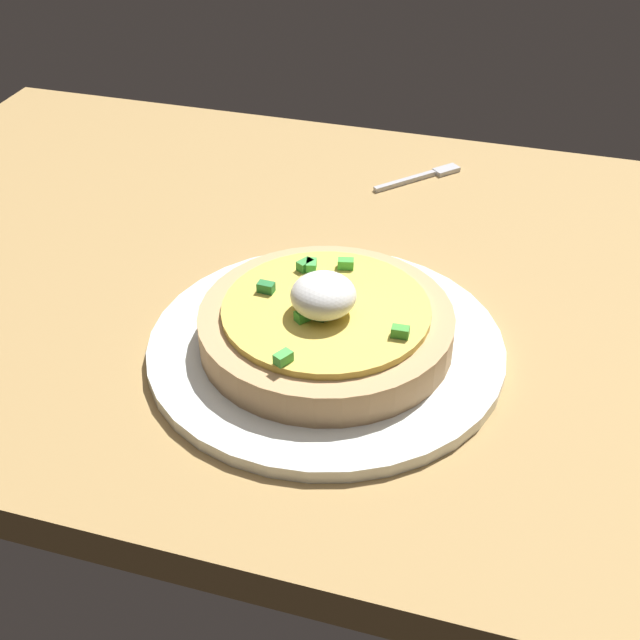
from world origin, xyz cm
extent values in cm
cube|color=#A4814C|center=(0.00, 0.00, 1.54)|extent=(107.05, 64.03, 3.08)
cylinder|color=white|center=(-0.49, -10.64, 3.62)|extent=(27.86, 27.86, 1.08)
cylinder|color=tan|center=(-0.49, -10.64, 5.54)|extent=(19.66, 19.66, 2.77)
cylinder|color=#DFBE4D|center=(-0.49, -10.64, 7.22)|extent=(15.97, 15.97, 0.58)
ellipsoid|color=white|center=(0.14, -11.42, 9.07)|extent=(4.92, 4.92, 3.12)
cube|color=green|center=(-3.09, -6.10, 7.91)|extent=(1.33, 1.51, 0.80)
cube|color=green|center=(-1.14, -12.72, 7.91)|extent=(1.42, 1.50, 0.80)
cube|color=#53B044|center=(-1.24, -9.32, 7.91)|extent=(1.50, 1.42, 0.80)
cube|color=#2F7D2D|center=(0.24, -12.03, 7.91)|extent=(0.80, 1.28, 0.80)
cube|color=green|center=(-1.00, -17.89, 7.91)|extent=(1.32, 1.51, 0.80)
cube|color=green|center=(0.42, -12.11, 7.91)|extent=(1.33, 0.89, 0.80)
cube|color=green|center=(6.14, -12.66, 7.91)|extent=(1.32, 0.86, 0.80)
cube|color=green|center=(0.45, -9.53, 7.91)|extent=(1.02, 1.40, 0.80)
cube|color=#2C893B|center=(-1.77, -8.47, 7.91)|extent=(1.24, 1.49, 0.80)
cube|color=green|center=(-2.58, -6.03, 7.91)|extent=(1.06, 1.42, 0.80)
cube|color=#297B3A|center=(-5.04, -10.01, 7.91)|extent=(1.32, 0.87, 0.80)
cube|color=green|center=(0.23, -4.98, 7.91)|extent=(1.43, 1.06, 0.80)
cube|color=#B7B7BC|center=(0.22, 19.36, 3.33)|extent=(5.62, 6.03, 0.50)
cube|color=#B7B7BC|center=(3.75, 23.21, 3.33)|extent=(2.93, 3.01, 0.50)
camera|label=1|loc=(14.59, -61.62, 45.23)|focal=48.26mm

